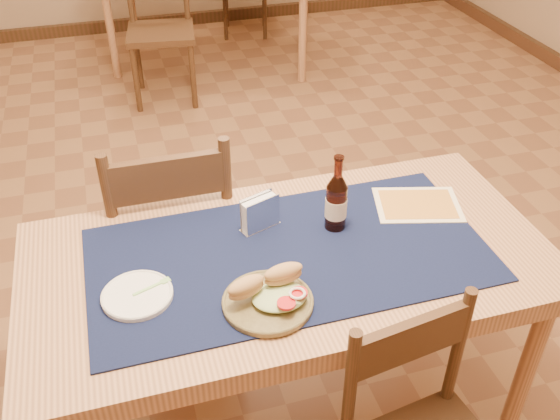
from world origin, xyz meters
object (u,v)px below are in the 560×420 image
object	(u,v)px
chair_main_far	(172,234)
sandwich_plate	(270,296)
napkin_holder	(260,214)
beer_bottle	(336,202)
main_table	(289,275)

from	to	relation	value
chair_main_far	sandwich_plate	distance (m)	0.78
sandwich_plate	napkin_holder	bearing A→B (deg)	79.59
beer_bottle	main_table	bearing A→B (deg)	-153.55
sandwich_plate	beer_bottle	xyz separation A→B (m)	(0.29, 0.28, 0.07)
sandwich_plate	napkin_holder	xyz separation A→B (m)	(0.06, 0.34, 0.03)
main_table	napkin_holder	bearing A→B (deg)	108.40
main_table	sandwich_plate	xyz separation A→B (m)	(-0.11, -0.19, 0.11)
chair_main_far	sandwich_plate	bearing A→B (deg)	-74.74
main_table	napkin_holder	xyz separation A→B (m)	(-0.05, 0.15, 0.14)
main_table	chair_main_far	xyz separation A→B (m)	(-0.31, 0.52, -0.16)
chair_main_far	sandwich_plate	xyz separation A→B (m)	(0.19, -0.71, 0.27)
chair_main_far	beer_bottle	xyz separation A→B (m)	(0.49, -0.43, 0.34)
sandwich_plate	main_table	bearing A→B (deg)	58.68
chair_main_far	beer_bottle	distance (m)	0.73
chair_main_far	beer_bottle	size ratio (longest dim) A/B	3.77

